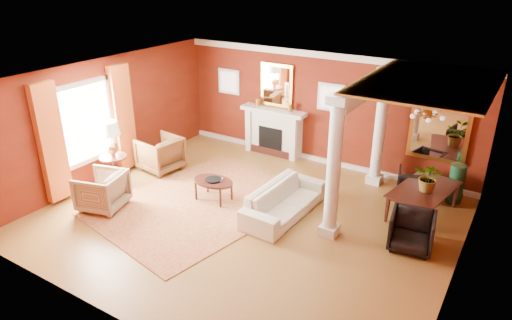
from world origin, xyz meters
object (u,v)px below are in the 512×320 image
Objects in this scene: dining_table at (425,195)px; side_table at (111,143)px; sofa at (284,196)px; armchair_leopard at (160,152)px; coffee_table at (213,182)px; armchair_stripe at (102,189)px.

side_table is at bearing 120.69° from dining_table.
sofa is 2.30× the size of armchair_leopard.
coffee_table is 2.60m from side_table.
armchair_stripe is 0.57× the size of side_table.
armchair_stripe is at bearing 129.92° from dining_table.
armchair_stripe reaches higher than sofa.
dining_table reaches higher than coffee_table.
sofa is 1.40× the size of side_table.
dining_table reaches higher than armchair_stripe.
armchair_stripe is at bearing 120.17° from sofa.
armchair_leopard reaches higher than dining_table.
coffee_table is 0.60× the size of side_table.
dining_table is at bearing 108.56° from armchair_leopard.
sofa is at bearing 131.93° from dining_table.
sofa is at bearing 9.43° from coffee_table.
armchair_leopard is 1.01× the size of coffee_table.
side_table is at bearing -161.48° from armchair_stripe.
coffee_table is at bearing 124.00° from dining_table.
side_table is (-2.44, -0.62, 0.64)m from coffee_table.
dining_table reaches higher than sofa.
side_table reaches higher than sofa.
armchair_stripe is 1.29m from side_table.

